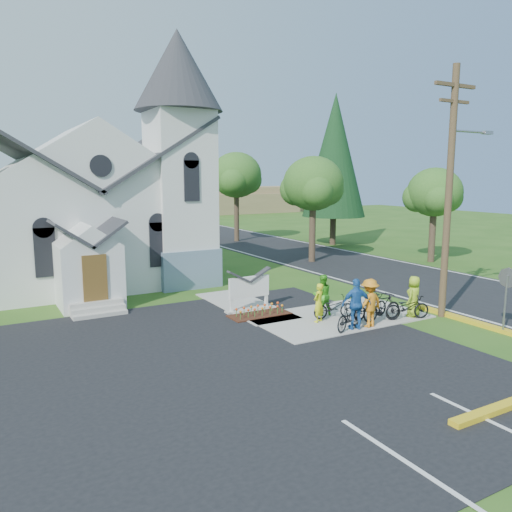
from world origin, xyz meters
TOP-DOWN VIEW (x-y plane):
  - ground at (0.00, 0.00)m, footprint 120.00×120.00m
  - parking_lot at (-7.00, -2.00)m, footprint 20.00×16.00m
  - road at (10.00, 15.00)m, footprint 8.00×90.00m
  - sidewalk at (1.50, 0.50)m, footprint 7.00×4.00m
  - church at (-5.48, 12.48)m, footprint 12.35×12.00m
  - church_sign at (-1.20, 3.20)m, footprint 2.20×0.40m
  - flower_bed at (-1.20, 2.30)m, footprint 2.60×1.10m
  - utility_pole at (5.36, -1.50)m, footprint 3.45×0.28m
  - stop_sign at (5.43, -4.20)m, footprint 0.11×0.76m
  - tree_road_near at (8.50, 12.00)m, footprint 4.00×4.00m
  - tree_road_mid at (9.00, 24.00)m, footprint 4.40×4.40m
  - tree_road_far at (15.50, 8.00)m, footprint 3.60×3.60m
  - conifer at (15.00, 18.00)m, footprint 5.20×5.20m
  - distant_hills at (3.36, 56.33)m, footprint 61.00×10.00m
  - cyclist_0 at (0.30, 0.27)m, footprint 0.67×0.57m
  - bike_0 at (1.15, 0.38)m, footprint 1.84×0.98m
  - cyclist_1 at (1.03, 1.00)m, footprint 0.92×0.77m
  - bike_1 at (0.69, -1.14)m, footprint 1.82×1.11m
  - cyclist_2 at (0.95, -1.19)m, footprint 1.23×0.82m
  - bike_2 at (2.39, -0.39)m, footprint 2.01×0.93m
  - cyclist_3 at (1.60, -1.20)m, footprint 1.28×0.84m
  - bike_3 at (2.56, -0.89)m, footprint 1.89×0.59m
  - cyclist_4 at (4.13, -1.05)m, footprint 0.95×0.77m
  - bike_4 at (3.62, -1.20)m, footprint 2.00×1.19m

SIDE VIEW (x-z plane):
  - ground at x=0.00m, z-range 0.00..0.00m
  - parking_lot at x=-7.00m, z-range 0.00..0.02m
  - road at x=10.00m, z-range 0.00..0.02m
  - sidewalk at x=1.50m, z-range 0.00..0.05m
  - flower_bed at x=-1.20m, z-range 0.00..0.07m
  - bike_0 at x=1.15m, z-range 0.05..0.97m
  - bike_4 at x=3.62m, z-range 0.05..1.04m
  - bike_2 at x=2.39m, z-range 0.05..1.07m
  - bike_1 at x=0.69m, z-range 0.05..1.11m
  - bike_3 at x=2.56m, z-range 0.05..1.18m
  - cyclist_0 at x=0.30m, z-range 0.05..1.60m
  - cyclist_4 at x=4.13m, z-range 0.05..1.74m
  - cyclist_1 at x=1.03m, z-range 0.05..1.75m
  - cyclist_3 at x=1.60m, z-range 0.05..1.91m
  - cyclist_2 at x=0.95m, z-range 0.05..1.98m
  - church_sign at x=-1.20m, z-range 0.18..1.88m
  - stop_sign at x=5.43m, z-range 0.54..3.02m
  - distant_hills at x=3.36m, z-range -0.63..4.97m
  - tree_road_far at x=15.50m, z-range 1.48..7.78m
  - tree_road_near at x=8.50m, z-range 1.68..8.73m
  - church at x=-5.48m, z-range -1.25..11.75m
  - utility_pole at x=5.36m, z-range 0.40..10.40m
  - tree_road_mid at x=9.00m, z-range 1.88..9.68m
  - conifer at x=15.00m, z-range 1.19..13.59m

